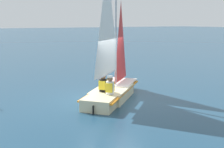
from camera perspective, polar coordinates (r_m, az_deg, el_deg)
The scene contains 4 objects.
ground_plane at distance 11.85m, azimuth -0.00°, elevation -4.99°, with size 260.00×260.00×0.00m, color navy.
sailboat_main at distance 11.62m, azimuth -0.04°, elevation -0.96°, with size 3.73×3.91×5.53m.
sailor_helm at distance 11.13m, azimuth -1.84°, elevation -2.67°, with size 0.42×0.43×1.16m.
sailor_crew at distance 10.72m, azimuth -0.40°, elevation -3.18°, with size 0.42×0.43×1.16m.
Camera 1 is at (9.88, -5.71, 3.19)m, focal length 45.00 mm.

